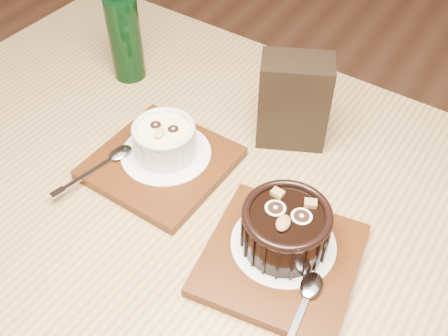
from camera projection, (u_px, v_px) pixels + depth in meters
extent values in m
cube|color=olive|center=(225.00, 241.00, 0.69)|extent=(1.24, 0.85, 0.04)
cylinder|color=olive|center=(128.00, 139.00, 1.38)|extent=(0.06, 0.06, 0.71)
cube|color=#49220C|center=(161.00, 163.00, 0.75)|extent=(0.19, 0.19, 0.01)
cylinder|color=white|center=(166.00, 153.00, 0.75)|extent=(0.13, 0.13, 0.00)
cylinder|color=silver|center=(165.00, 141.00, 0.74)|extent=(0.09, 0.09, 0.04)
cylinder|color=#FFF29B|center=(163.00, 130.00, 0.72)|extent=(0.07, 0.07, 0.00)
torus|color=silver|center=(163.00, 128.00, 0.72)|extent=(0.09, 0.09, 0.01)
cylinder|color=black|center=(156.00, 125.00, 0.73)|extent=(0.02, 0.02, 0.00)
cylinder|color=black|center=(173.00, 129.00, 0.72)|extent=(0.02, 0.02, 0.00)
ellipsoid|color=tan|center=(159.00, 133.00, 0.71)|extent=(0.02, 0.02, 0.01)
cube|color=#49220C|center=(280.00, 259.00, 0.64)|extent=(0.20, 0.20, 0.01)
cylinder|color=white|center=(283.00, 243.00, 0.64)|extent=(0.13, 0.13, 0.00)
cylinder|color=black|center=(285.00, 230.00, 0.62)|extent=(0.10, 0.10, 0.05)
cylinder|color=black|center=(287.00, 216.00, 0.61)|extent=(0.09, 0.09, 0.00)
torus|color=black|center=(287.00, 214.00, 0.60)|extent=(0.11, 0.11, 0.01)
cylinder|color=black|center=(275.00, 208.00, 0.61)|extent=(0.02, 0.02, 0.00)
cylinder|color=black|center=(302.00, 216.00, 0.60)|extent=(0.02, 0.02, 0.00)
ellipsoid|color=brown|center=(283.00, 223.00, 0.59)|extent=(0.02, 0.03, 0.01)
cube|color=brown|center=(278.00, 193.00, 0.62)|extent=(0.02, 0.01, 0.01)
cube|color=brown|center=(311.00, 203.00, 0.61)|extent=(0.02, 0.02, 0.01)
cube|color=black|center=(294.00, 102.00, 0.75)|extent=(0.12, 0.10, 0.14)
cylinder|color=black|center=(125.00, 39.00, 0.86)|extent=(0.05, 0.05, 0.14)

